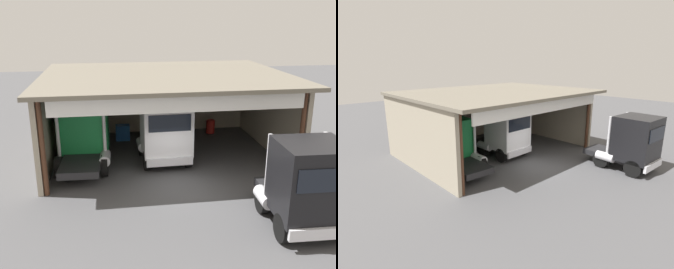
% 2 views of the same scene
% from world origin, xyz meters
% --- Properties ---
extents(ground_plane, '(80.00, 80.00, 0.00)m').
position_xyz_m(ground_plane, '(0.00, 0.00, 0.00)').
color(ground_plane, '#4C4C4F').
rests_on(ground_plane, ground).
extents(workshop_shed, '(13.30, 10.54, 4.79)m').
position_xyz_m(workshop_shed, '(0.00, 5.41, 3.37)').
color(workshop_shed, '#9E937F').
rests_on(workshop_shed, ground).
extents(truck_green_left_bay, '(2.81, 4.73, 3.56)m').
position_xyz_m(truck_green_left_bay, '(-4.52, 3.50, 1.74)').
color(truck_green_left_bay, '#197F3D').
rests_on(truck_green_left_bay, ground).
extents(truck_white_yard_outside, '(2.78, 4.46, 3.64)m').
position_xyz_m(truck_white_yard_outside, '(-0.21, 3.09, 1.90)').
color(truck_white_yard_outside, white).
rests_on(truck_white_yard_outside, ground).
extents(truck_black_right_bay, '(2.68, 4.62, 3.59)m').
position_xyz_m(truck_black_right_bay, '(3.99, -4.38, 1.89)').
color(truck_black_right_bay, black).
rests_on(truck_black_right_bay, ground).
extents(oil_drum, '(0.58, 0.58, 0.90)m').
position_xyz_m(oil_drum, '(3.73, 8.24, 0.45)').
color(oil_drum, '#B21E19').
rests_on(oil_drum, ground).
extents(tool_cart, '(0.90, 0.60, 1.00)m').
position_xyz_m(tool_cart, '(-2.32, 7.62, 0.50)').
color(tool_cart, '#1E59A5').
rests_on(tool_cart, ground).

